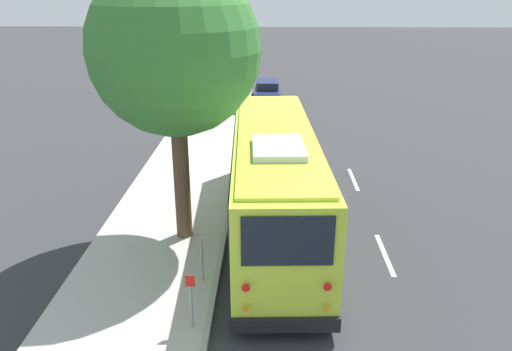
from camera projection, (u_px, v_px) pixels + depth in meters
The scene contains 11 objects.
ground_plane at pixel (278, 244), 15.21m from camera, with size 160.00×160.00×0.00m, color #333335.
sidewalk_slab at pixel (158, 240), 15.27m from camera, with size 80.00×3.88×0.15m, color #B2AFA8.
curb_strip at pixel (224, 241), 15.22m from camera, with size 80.00×0.14×0.15m, color #9D9A94.
shuttle_bus at pixel (274, 177), 15.27m from camera, with size 10.80×3.07×3.51m.
parked_sedan_tan at pixel (265, 118), 27.02m from camera, with size 4.46×1.85×1.32m.
parked_sedan_navy at pixel (267, 91), 33.62m from camera, with size 4.53×1.74×1.32m.
street_tree at pixel (174, 37), 13.42m from camera, with size 4.71×4.71×8.67m.
sign_post_near at pixel (191, 300), 11.08m from camera, with size 0.06×0.22×1.35m.
sign_post_far at pixel (202, 260), 12.83m from camera, with size 0.06×0.06×1.26m.
lane_stripe_mid at pixel (385, 254), 14.62m from camera, with size 2.40×0.14×0.01m, color silver.
lane_stripe_ahead at pixel (353, 179), 20.21m from camera, with size 2.40×0.14×0.01m, color silver.
Camera 1 is at (-13.44, 0.29, 7.44)m, focal length 35.00 mm.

